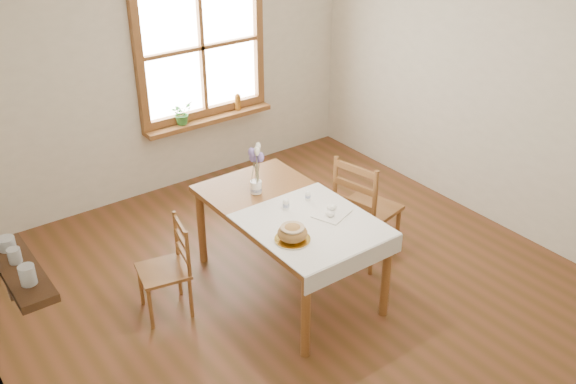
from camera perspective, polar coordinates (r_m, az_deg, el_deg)
name	(u,v)px	position (r m, az deg, el deg)	size (l,w,h in m)	color
ground	(310,303)	(5.28, 1.96, -9.86)	(5.00, 5.00, 0.00)	brown
room_walls	(314,106)	(4.42, 2.33, 7.67)	(4.60, 5.10, 2.65)	beige
window	(201,48)	(6.72, -7.73, 12.61)	(1.46, 0.08, 1.46)	brown
window_sill	(209,119)	(6.92, -7.03, 6.44)	(1.46, 0.20, 0.05)	brown
wall_shelf	(19,269)	(3.14, -22.79, -6.34)	(0.16, 0.60, 0.24)	#442B15
dining_table	(288,218)	(5.10, 0.00, -2.32)	(0.90, 1.60, 0.75)	brown
table_linen	(312,224)	(4.84, 2.13, -2.90)	(0.91, 0.99, 0.01)	silver
chair_left	(163,270)	(5.06, -11.05, -6.80)	(0.37, 0.39, 0.79)	brown
chair_right	(367,207)	(5.61, 7.08, -1.34)	(0.47, 0.49, 1.01)	brown
bread_plate	(292,239)	(4.64, 0.40, -4.24)	(0.26, 0.26, 0.01)	white
bread_loaf	(292,232)	(4.61, 0.40, -3.55)	(0.22, 0.22, 0.12)	#AB773C
egg_napkin	(332,213)	(4.97, 3.90, -1.91)	(0.27, 0.22, 0.01)	silver
eggs	(332,210)	(4.95, 3.91, -1.63)	(0.20, 0.18, 0.04)	white
salt_shaker	(286,204)	(5.00, -0.18, -1.07)	(0.05, 0.05, 0.10)	white
pepper_shaker	(308,195)	(5.14, 1.78, -0.31)	(0.04, 0.04, 0.08)	white
flower_vase	(256,188)	(5.25, -2.86, 0.37)	(0.09, 0.09, 0.10)	white
lavender_bouquet	(255,165)	(5.15, -2.92, 2.41)	(0.17, 0.17, 0.31)	#705BA1
potted_plant	(182,116)	(6.74, -9.41, 6.73)	(0.21, 0.24, 0.19)	#357C31
amber_bottle	(238,102)	(7.04, -4.49, 8.02)	(0.06, 0.06, 0.18)	#A1631D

